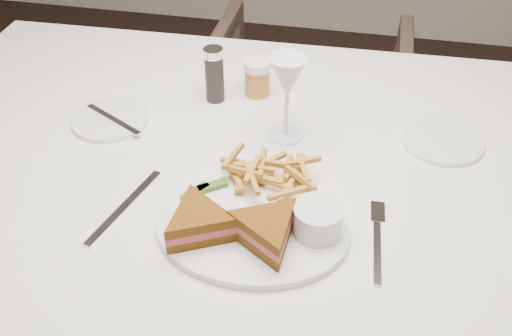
% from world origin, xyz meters
% --- Properties ---
extents(table, '(1.57, 1.07, 0.75)m').
position_xyz_m(table, '(-0.05, 0.34, 0.38)').
color(table, white).
rests_on(table, ground).
extents(chair_far, '(0.65, 0.61, 0.67)m').
position_xyz_m(chair_far, '(-0.06, 1.16, 0.33)').
color(chair_far, '#4A372D').
rests_on(chair_far, ground).
extents(table_setting, '(0.83, 0.62, 0.18)m').
position_xyz_m(table_setting, '(-0.04, 0.30, 0.79)').
color(table_setting, white).
rests_on(table_setting, table).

